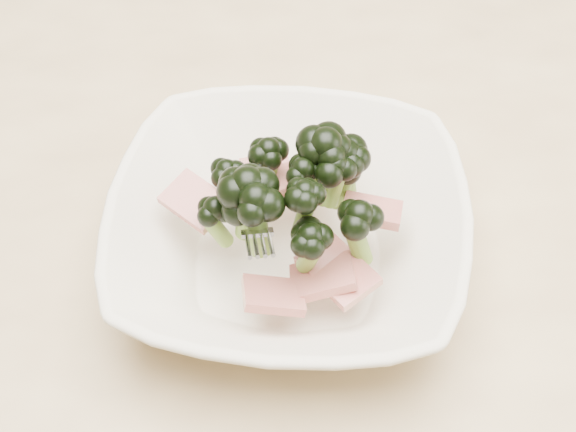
% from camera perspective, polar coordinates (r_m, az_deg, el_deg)
% --- Properties ---
extents(dining_table, '(1.20, 0.80, 0.75)m').
position_cam_1_polar(dining_table, '(0.74, 1.72, -2.90)').
color(dining_table, tan).
rests_on(dining_table, ground).
extents(broccoli_dish, '(0.30, 0.30, 0.11)m').
position_cam_1_polar(broccoli_dish, '(0.58, 0.07, -0.76)').
color(broccoli_dish, beige).
rests_on(broccoli_dish, dining_table).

